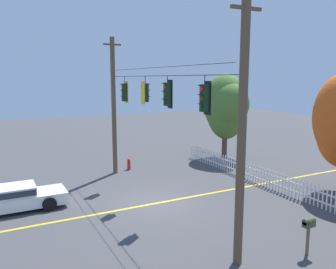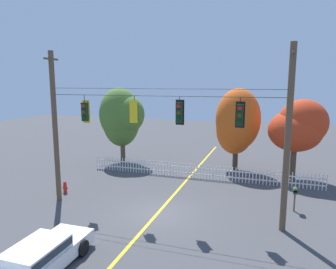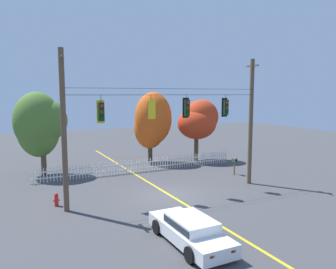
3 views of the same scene
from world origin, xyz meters
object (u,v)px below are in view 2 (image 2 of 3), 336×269
traffic_signal_eastbound_side (179,112)px  autumn_maple_near_fence (122,116)px  parked_car (39,258)px  fire_hydrant (65,187)px  traffic_signal_southbound_primary (85,112)px  traffic_signal_northbound_secondary (135,112)px  traffic_signal_westbound_side (240,115)px  autumn_maple_mid (237,123)px  roadside_mailbox (295,192)px  autumn_oak_far_east (298,127)px

traffic_signal_eastbound_side → autumn_maple_near_fence: autumn_maple_near_fence is taller
parked_car → fire_hydrant: size_ratio=6.28×
traffic_signal_southbound_primary → parked_car: (1.93, -6.26, -4.61)m
traffic_signal_northbound_secondary → fire_hydrant: traffic_signal_northbound_secondary is taller
traffic_signal_southbound_primary → traffic_signal_westbound_side: 8.17m
traffic_signal_eastbound_side → traffic_signal_westbound_side: 2.89m
autumn_maple_near_fence → fire_hydrant: bearing=-90.3°
traffic_signal_eastbound_side → autumn_maple_mid: 9.73m
autumn_maple_mid → roadside_mailbox: size_ratio=4.85×
traffic_signal_westbound_side → roadside_mailbox: size_ratio=1.09×
autumn_maple_mid → autumn_oak_far_east: bearing=-13.8°
roadside_mailbox → traffic_signal_northbound_secondary: bearing=-162.7°
autumn_maple_near_fence → fire_hydrant: autumn_maple_near_fence is taller
traffic_signal_northbound_secondary → traffic_signal_eastbound_side: same height
traffic_signal_eastbound_side → parked_car: size_ratio=0.30×
traffic_signal_northbound_secondary → parked_car: (-1.00, -6.24, -4.70)m
traffic_signal_northbound_secondary → parked_car: bearing=-99.1°
traffic_signal_southbound_primary → parked_car: traffic_signal_southbound_primary is taller
fire_hydrant → parked_car: bearing=-59.7°
autumn_oak_far_east → traffic_signal_northbound_secondary: bearing=-135.2°
autumn_oak_far_east → parked_car: size_ratio=1.22×
traffic_signal_westbound_side → autumn_maple_mid: (-1.07, 9.42, -1.59)m
autumn_maple_near_fence → fire_hydrant: 8.65m
traffic_signal_southbound_primary → autumn_maple_mid: autumn_maple_mid is taller
traffic_signal_southbound_primary → traffic_signal_eastbound_side: bearing=-0.0°
autumn_oak_far_east → traffic_signal_westbound_side: bearing=-110.8°
autumn_maple_near_fence → parked_car: (4.23, -15.18, -3.36)m
autumn_oak_far_east → roadside_mailbox: bearing=-94.1°
autumn_maple_mid → roadside_mailbox: autumn_maple_mid is taller
traffic_signal_eastbound_side → roadside_mailbox: size_ratio=1.07×
traffic_signal_westbound_side → traffic_signal_northbound_secondary: bearing=-179.8°
traffic_signal_eastbound_side → traffic_signal_westbound_side: size_ratio=0.99×
traffic_signal_northbound_secondary → autumn_maple_near_fence: (-5.22, 8.94, -1.34)m
autumn_maple_near_fence → autumn_maple_mid: 9.42m
traffic_signal_southbound_primary → traffic_signal_northbound_secondary: bearing=-0.4°
autumn_maple_near_fence → autumn_maple_mid: (9.40, 0.50, -0.25)m
autumn_maple_mid → fire_hydrant: size_ratio=8.59×
traffic_signal_westbound_side → autumn_oak_far_east: traffic_signal_westbound_side is taller
autumn_oak_far_east → fire_hydrant: (-13.71, -7.32, -3.36)m
traffic_signal_eastbound_side → fire_hydrant: bearing=172.1°
parked_car → autumn_maple_mid: bearing=71.7°
traffic_signal_westbound_side → fire_hydrant: size_ratio=1.92×
autumn_maple_mid → traffic_signal_northbound_secondary: bearing=-113.9°
autumn_maple_near_fence → traffic_signal_southbound_primary: bearing=-75.5°
autumn_maple_near_fence → parked_car: 16.11m
traffic_signal_eastbound_side → autumn_maple_mid: (1.82, 9.42, -1.62)m
autumn_maple_near_fence → autumn_maple_mid: autumn_maple_mid is taller
traffic_signal_northbound_secondary → traffic_signal_eastbound_side: (2.36, 0.02, 0.02)m
traffic_signal_eastbound_side → autumn_oak_far_east: bearing=54.0°
traffic_signal_eastbound_side → traffic_signal_southbound_primary: bearing=180.0°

